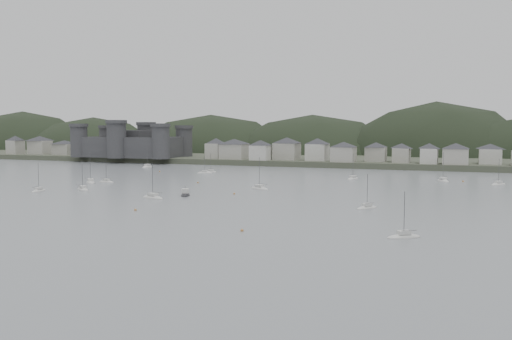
% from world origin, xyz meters
% --- Properties ---
extents(ground, '(900.00, 900.00, 0.00)m').
position_xyz_m(ground, '(0.00, 0.00, 0.00)').
color(ground, slate).
rests_on(ground, ground).
extents(far_shore_land, '(900.00, 250.00, 3.00)m').
position_xyz_m(far_shore_land, '(0.00, 295.00, 1.50)').
color(far_shore_land, '#383D2D').
rests_on(far_shore_land, ground).
extents(forested_ridge, '(851.55, 103.94, 102.57)m').
position_xyz_m(forested_ridge, '(4.83, 269.40, -11.28)').
color(forested_ridge, black).
rests_on(forested_ridge, ground).
extents(castle, '(66.00, 43.00, 20.00)m').
position_xyz_m(castle, '(-120.00, 179.80, 10.96)').
color(castle, '#363638').
rests_on(castle, far_shore_land).
extents(waterfront_town, '(451.48, 28.46, 12.92)m').
position_xyz_m(waterfront_town, '(50.59, 183.34, 8.66)').
color(waterfront_town, '#A09E92').
rests_on(waterfront_town, far_shore_land).
extents(sailboat_lead, '(8.37, 8.61, 12.43)m').
position_xyz_m(sailboat_lead, '(-63.57, 65.43, 0.17)').
color(sailboat_lead, beige).
rests_on(sailboat_lead, ground).
extents(moored_fleet, '(267.98, 170.72, 13.06)m').
position_xyz_m(moored_fleet, '(-5.13, 59.03, 0.18)').
color(moored_fleet, beige).
rests_on(moored_fleet, ground).
extents(motor_launch_far, '(4.97, 7.70, 3.74)m').
position_xyz_m(motor_launch_far, '(-11.60, 43.70, 0.30)').
color(motor_launch_far, black).
rests_on(motor_launch_far, ground).
extents(mooring_buoys, '(149.52, 125.12, 0.70)m').
position_xyz_m(mooring_buoys, '(-11.91, 59.13, 0.15)').
color(mooring_buoys, '#AE753A').
rests_on(mooring_buoys, ground).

